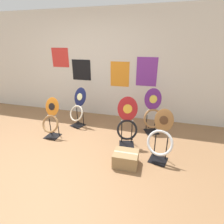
{
  "coord_description": "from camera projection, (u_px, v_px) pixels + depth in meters",
  "views": [
    {
      "loc": [
        1.71,
        -1.99,
        1.85
      ],
      "look_at": [
        0.84,
        1.14,
        0.55
      ],
      "focal_mm": 28.0,
      "sensor_mm": 36.0,
      "label": 1
    }
  ],
  "objects": [
    {
      "name": "toilet_seat_display_woodgrain",
      "position": [
        161.0,
        139.0,
        2.8
      ],
      "size": [
        0.46,
        0.36,
        0.89
      ],
      "color": "black",
      "rests_on": "ground_plane"
    },
    {
      "name": "toilet_seat_display_orange_sun",
      "position": [
        51.0,
        119.0,
        3.57
      ],
      "size": [
        0.37,
        0.33,
        0.82
      ],
      "color": "black",
      "rests_on": "ground_plane"
    },
    {
      "name": "wall_back",
      "position": [
        92.0,
        66.0,
        4.44
      ],
      "size": [
        8.0,
        0.07,
        2.6
      ],
      "color": "silver",
      "rests_on": "ground_plane"
    },
    {
      "name": "toilet_seat_display_crimson_swirl",
      "position": [
        127.0,
        123.0,
        3.24
      ],
      "size": [
        0.42,
        0.34,
        0.95
      ],
      "color": "black",
      "rests_on": "ground_plane"
    },
    {
      "name": "toilet_seat_display_navy_moon",
      "position": [
        78.0,
        108.0,
        4.05
      ],
      "size": [
        0.47,
        0.45,
        0.89
      ],
      "color": "black",
      "rests_on": "ground_plane"
    },
    {
      "name": "toilet_seat_display_purple_note",
      "position": [
        153.0,
        114.0,
        3.73
      ],
      "size": [
        0.46,
        0.37,
        0.97
      ],
      "color": "black",
      "rests_on": "ground_plane"
    },
    {
      "name": "ground_plane",
      "position": [
        45.0,
        162.0,
        2.89
      ],
      "size": [
        14.0,
        14.0,
        0.0
      ],
      "primitive_type": "plane",
      "color": "#8E6642"
    },
    {
      "name": "storage_box",
      "position": [
        126.0,
        159.0,
        2.8
      ],
      "size": [
        0.39,
        0.33,
        0.23
      ],
      "color": "#93754C",
      "rests_on": "ground_plane"
    }
  ]
}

